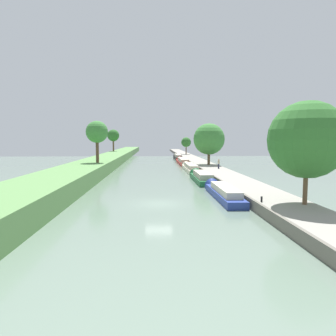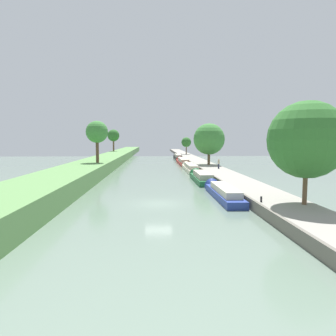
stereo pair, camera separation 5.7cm
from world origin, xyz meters
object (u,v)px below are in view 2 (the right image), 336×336
at_px(narrowboat_green, 201,177).
at_px(narrowboat_blue, 222,192).
at_px(narrowboat_cream, 190,168).
at_px(person_walking, 219,163).
at_px(mooring_bollard_near, 261,199).
at_px(narrowboat_red, 182,161).
at_px(narrowboat_black, 178,157).
at_px(mooring_bollard_far, 181,154).

bearing_deg(narrowboat_green, narrowboat_blue, -88.53).
xyz_separation_m(narrowboat_blue, narrowboat_cream, (-0.18, 26.84, 0.03)).
bearing_deg(person_walking, narrowboat_cream, 130.89).
xyz_separation_m(narrowboat_blue, mooring_bollard_near, (1.68, -6.66, 0.55)).
bearing_deg(narrowboat_red, narrowboat_cream, -90.24).
xyz_separation_m(narrowboat_blue, person_walking, (4.16, 21.82, 1.19)).
bearing_deg(person_walking, narrowboat_blue, -100.79).
bearing_deg(narrowboat_blue, narrowboat_black, 89.94).
distance_m(narrowboat_blue, mooring_bollard_near, 6.89).
relative_size(narrowboat_green, narrowboat_cream, 0.78).
xyz_separation_m(mooring_bollard_near, mooring_bollard_far, (0.00, 74.85, 0.00)).
distance_m(narrowboat_green, mooring_bollard_near, 19.18).
xyz_separation_m(narrowboat_red, mooring_bollard_near, (1.80, -50.24, 0.52)).
height_order(narrowboat_blue, narrowboat_black, narrowboat_black).
xyz_separation_m(narrowboat_green, person_walking, (4.48, 9.42, 1.17)).
height_order(narrowboat_black, mooring_bollard_far, narrowboat_black).
bearing_deg(mooring_bollard_near, mooring_bollard_far, 90.00).
distance_m(mooring_bollard_near, mooring_bollard_far, 74.85).
relative_size(person_walking, mooring_bollard_far, 3.69).
bearing_deg(narrowboat_black, narrowboat_red, -90.57).
bearing_deg(narrowboat_cream, mooring_bollard_near, -86.81).
bearing_deg(narrowboat_green, narrowboat_cream, 89.46).
bearing_deg(narrowboat_red, mooring_bollard_near, -87.95).
distance_m(narrowboat_red, person_walking, 22.21).
relative_size(narrowboat_red, mooring_bollard_near, 37.64).
bearing_deg(narrowboat_green, person_walking, 64.58).
relative_size(narrowboat_cream, narrowboat_black, 0.95).
relative_size(narrowboat_green, person_walking, 6.90).
height_order(narrowboat_green, person_walking, person_walking).
distance_m(narrowboat_black, person_walking, 39.24).
bearing_deg(mooring_bollard_near, person_walking, 85.03).
bearing_deg(narrowboat_cream, narrowboat_black, 89.59).
relative_size(narrowboat_blue, mooring_bollard_far, 26.28).
xyz_separation_m(narrowboat_cream, mooring_bollard_near, (1.87, -33.49, 0.52)).
xyz_separation_m(narrowboat_red, person_walking, (4.27, -21.76, 1.17)).
bearing_deg(narrowboat_cream, narrowboat_blue, -89.61).
distance_m(narrowboat_cream, person_walking, 6.73).
relative_size(narrowboat_red, person_walking, 10.20).
xyz_separation_m(narrowboat_blue, narrowboat_black, (0.06, 60.83, 0.08)).
bearing_deg(narrowboat_red, narrowboat_black, 89.43).
bearing_deg(mooring_bollard_far, person_walking, -86.95).
bearing_deg(person_walking, mooring_bollard_near, -94.97).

